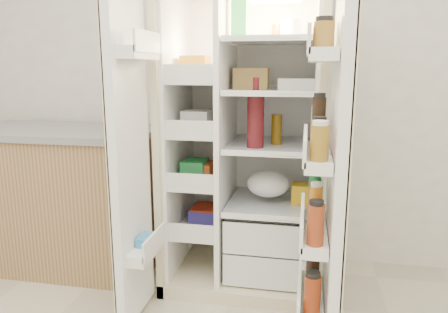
# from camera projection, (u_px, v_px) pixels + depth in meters

# --- Properties ---
(wall_back) EXTENTS (4.00, 0.02, 2.70)m
(wall_back) POSITION_uv_depth(u_px,v_px,m) (248.00, 65.00, 2.86)
(wall_back) COLOR white
(wall_back) RESTS_ON floor
(refrigerator) EXTENTS (0.92, 0.70, 1.80)m
(refrigerator) POSITION_uv_depth(u_px,v_px,m) (249.00, 164.00, 2.63)
(refrigerator) COLOR beige
(refrigerator) RESTS_ON floor
(freezer_door) EXTENTS (0.15, 0.40, 1.72)m
(freezer_door) POSITION_uv_depth(u_px,v_px,m) (130.00, 157.00, 2.12)
(freezer_door) COLOR white
(freezer_door) RESTS_ON floor
(fridge_door) EXTENTS (0.17, 0.58, 1.72)m
(fridge_door) POSITION_uv_depth(u_px,v_px,m) (332.00, 174.00, 1.85)
(fridge_door) COLOR white
(fridge_door) RESTS_ON floor
(kitchen_counter) EXTENTS (1.30, 0.69, 0.94)m
(kitchen_counter) POSITION_uv_depth(u_px,v_px,m) (65.00, 197.00, 2.88)
(kitchen_counter) COLOR #A68653
(kitchen_counter) RESTS_ON floor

